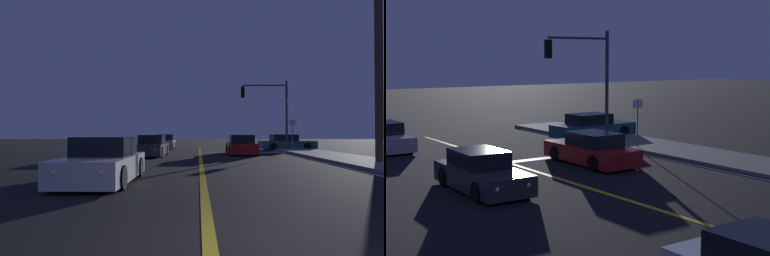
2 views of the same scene
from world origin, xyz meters
The scene contains 7 objects.
lane_line_center centered at (0.00, 11.61, 0.01)m, with size 0.20×39.47×0.01m, color gold.
stop_bar centered at (3.15, 21.72, 0.01)m, with size 6.30×0.50×0.01m, color silver.
car_far_approaching_red centered at (2.80, 19.52, 0.58)m, with size 1.98×4.75×1.34m.
car_parked_curb_charcoal centered at (-3.10, 17.72, 0.58)m, with size 1.89×4.52×1.34m.
car_distant_tail_teal centered at (7.53, 25.87, 0.58)m, with size 4.79×2.12×1.34m.
traffic_signal_near_right centered at (5.75, 24.02, 3.84)m, with size 3.81×0.28×5.77m.
street_sign_corner centered at (6.80, 21.22, 1.66)m, with size 0.56×0.06×2.47m.
Camera 2 is at (-11.46, 0.15, 4.46)m, focal length 54.51 mm.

